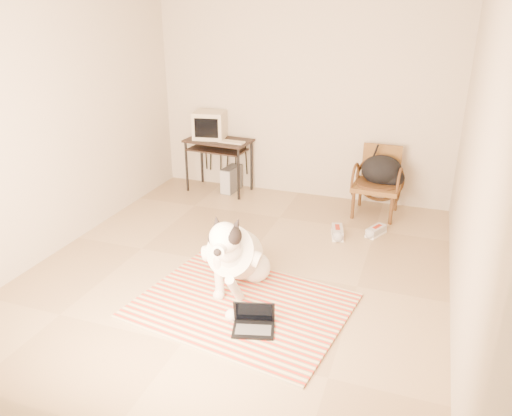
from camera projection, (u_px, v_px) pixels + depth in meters
The scene contains 16 objects.
floor at pixel (242, 266), 5.08m from camera, with size 4.50×4.50×0.00m, color #9F8561.
wall_back at pixel (302, 96), 6.52m from camera, with size 4.50×4.50×0.00m, color #BDAE9A.
wall_front at pixel (84, 238), 2.60m from camera, with size 4.50×4.50×0.00m, color #BDAE9A.
wall_left at pixel (61, 121), 5.18m from camera, with size 4.50×4.50×0.00m, color #BDAE9A.
wall_right at pixel (475, 158), 3.95m from camera, with size 4.50×4.50×0.00m, color #BDAE9A.
rug at pixel (241, 306), 4.40m from camera, with size 1.97×1.63×0.02m.
dog at pixel (236, 256), 4.56m from camera, with size 0.57×1.17×0.86m.
laptop at pixel (254, 322), 4.06m from camera, with size 0.39×0.32×0.24m.
computer_desk at pixel (218, 147), 6.88m from camera, with size 0.93×0.57×0.74m.
crt_monitor at pixel (210, 125), 6.86m from camera, with size 0.47×0.46×0.37m.
desk_keyboard at pixel (232, 142), 6.69m from camera, with size 0.35×0.13×0.02m, color #BDAF94.
pc_tower at pixel (231, 179), 7.04m from camera, with size 0.19×0.39×0.35m.
rattan_chair at pixel (378, 181), 6.21m from camera, with size 0.58×0.56×0.85m.
backpack at pixel (383, 171), 6.15m from camera, with size 0.54×0.41×0.37m.
sneaker_left at pixel (337, 232), 5.71m from camera, with size 0.20×0.33×0.11m.
sneaker_right at pixel (376, 231), 5.75m from camera, with size 0.23×0.31×0.10m.
Camera 1 is at (1.63, -4.16, 2.49)m, focal length 35.00 mm.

